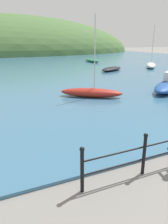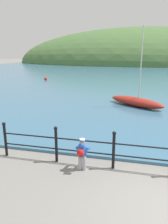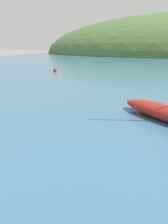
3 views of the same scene
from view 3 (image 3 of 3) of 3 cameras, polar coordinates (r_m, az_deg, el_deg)
The scene contains 2 objects.
boat_red_dinghy at distance 8.36m, azimuth 20.65°, elevation -0.01°, with size 3.76×3.02×4.86m.
mooring_buoy at distance 22.31m, azimuth -7.59°, elevation 10.81°, with size 0.38×0.38×0.38m, color red.
Camera 3 is at (-0.75, 1.47, 2.72)m, focal length 35.00 mm.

